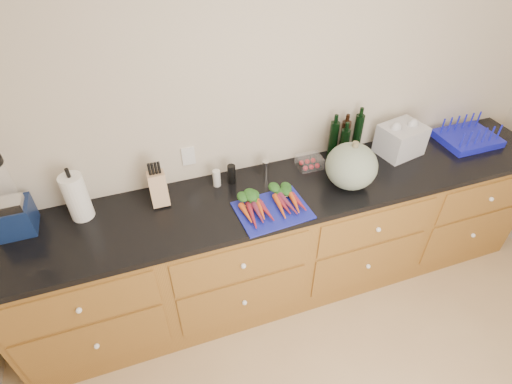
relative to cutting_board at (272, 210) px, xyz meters
name	(u,v)px	position (x,y,z in m)	size (l,w,h in m)	color
wall_back	(278,112)	(0.21, 0.48, 0.35)	(4.10, 0.05, 2.60)	beige
cabinets	(291,241)	(0.21, 0.16, -0.49)	(3.60, 0.64, 0.90)	brown
countertop	(295,190)	(0.21, 0.16, -0.03)	(3.64, 0.62, 0.04)	black
cutting_board	(272,210)	(0.00, 0.00, 0.00)	(0.41, 0.31, 0.01)	#151C99
carrots	(270,202)	(0.00, 0.04, 0.03)	(0.38, 0.28, 0.05)	#E2551A
squash	(351,166)	(0.54, 0.08, 0.14)	(0.32, 0.32, 0.29)	slate
blender_appliance	(6,202)	(-1.38, 0.32, 0.20)	(0.19, 0.19, 0.47)	#101F4B
paper_towel	(77,197)	(-1.05, 0.32, 0.14)	(0.13, 0.13, 0.28)	white
knife_block	(158,189)	(-0.60, 0.30, 0.09)	(0.10, 0.10, 0.20)	tan
grinder_salt	(217,178)	(-0.24, 0.34, 0.05)	(0.05, 0.05, 0.11)	silver
grinder_pepper	(232,174)	(-0.15, 0.34, 0.06)	(0.05, 0.05, 0.13)	black
canister_chrome	(266,168)	(0.08, 0.34, 0.05)	(0.05, 0.05, 0.11)	silver
tomato_box	(310,162)	(0.39, 0.33, 0.03)	(0.16, 0.13, 0.07)	white
bottles	(345,139)	(0.66, 0.37, 0.13)	(0.24, 0.12, 0.29)	black
grocery_bag	(401,140)	(1.05, 0.28, 0.10)	(0.28, 0.23, 0.21)	silver
dish_rack	(468,137)	(1.61, 0.24, 0.03)	(0.40, 0.32, 0.16)	#161AC3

